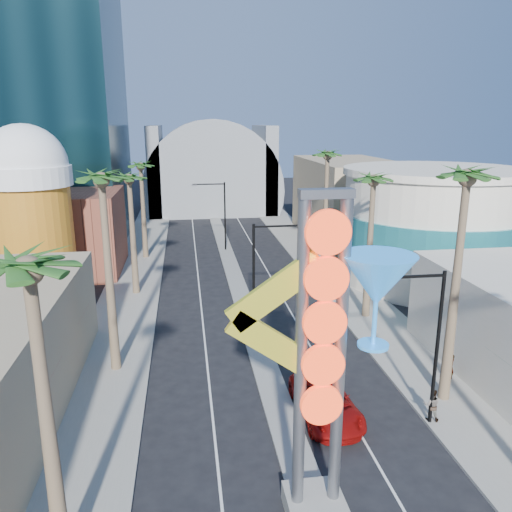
% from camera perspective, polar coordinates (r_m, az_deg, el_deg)
% --- Properties ---
extents(sidewalk_west, '(5.00, 100.00, 0.15)m').
position_cam_1_polar(sidewalk_west, '(49.85, -13.58, -2.28)').
color(sidewalk_west, gray).
rests_on(sidewalk_west, ground).
extents(sidewalk_east, '(5.00, 100.00, 0.15)m').
position_cam_1_polar(sidewalk_east, '(51.53, 7.94, -1.42)').
color(sidewalk_east, gray).
rests_on(sidewalk_east, ground).
extents(median, '(1.60, 84.00, 0.15)m').
position_cam_1_polar(median, '(52.66, -2.95, -0.93)').
color(median, gray).
rests_on(median, ground).
extents(hotel_tower, '(20.00, 20.00, 50.00)m').
position_cam_1_polar(hotel_tower, '(67.55, -25.13, 22.64)').
color(hotel_tower, black).
rests_on(hotel_tower, ground).
extents(brick_filler_west, '(10.00, 10.00, 8.00)m').
position_cam_1_polar(brick_filler_west, '(52.79, -20.60, 2.54)').
color(brick_filler_west, brown).
rests_on(brick_filler_west, ground).
extents(filler_east, '(10.00, 20.00, 10.00)m').
position_cam_1_polar(filler_east, '(64.52, 10.52, 6.30)').
color(filler_east, tan).
rests_on(filler_east, ground).
extents(beer_mug, '(7.00, 7.00, 14.50)m').
position_cam_1_polar(beer_mug, '(44.74, -24.40, 5.07)').
color(beer_mug, '#C8641A').
rests_on(beer_mug, ground).
extents(turquoise_building, '(16.60, 16.60, 10.60)m').
position_cam_1_polar(turquoise_building, '(48.92, 19.42, 3.21)').
color(turquoise_building, beige).
rests_on(turquoise_building, ground).
extents(canopy, '(22.00, 16.00, 22.00)m').
position_cam_1_polar(canopy, '(85.16, -5.13, 8.11)').
color(canopy, slate).
rests_on(canopy, ground).
extents(neon_sign, '(6.53, 2.60, 12.55)m').
position_cam_1_polar(neon_sign, '(17.84, 10.04, -9.34)').
color(neon_sign, gray).
rests_on(neon_sign, ground).
extents(streetlight_0, '(3.79, 0.25, 8.00)m').
position_cam_1_polar(streetlight_0, '(34.22, 0.64, -1.42)').
color(streetlight_0, black).
rests_on(streetlight_0, ground).
extents(streetlight_1, '(3.79, 0.25, 8.00)m').
position_cam_1_polar(streetlight_1, '(57.39, -4.12, 5.31)').
color(streetlight_1, black).
rests_on(streetlight_1, ground).
extents(streetlight_2, '(3.45, 0.25, 8.00)m').
position_cam_1_polar(streetlight_2, '(25.27, 19.16, -8.56)').
color(streetlight_2, black).
rests_on(streetlight_2, ground).
extents(palm_0, '(2.40, 2.40, 11.70)m').
position_cam_1_polar(palm_0, '(15.82, -24.36, -3.53)').
color(palm_0, brown).
rests_on(palm_0, ground).
extents(palm_1, '(2.40, 2.40, 12.70)m').
position_cam_1_polar(palm_1, '(29.02, -17.16, 6.94)').
color(palm_1, brown).
rests_on(palm_1, ground).
extents(palm_2, '(2.40, 2.40, 11.20)m').
position_cam_1_polar(palm_2, '(42.96, -14.26, 7.79)').
color(palm_2, brown).
rests_on(palm_2, ground).
extents(palm_3, '(2.40, 2.40, 11.20)m').
position_cam_1_polar(palm_3, '(54.84, -13.02, 9.37)').
color(palm_3, brown).
rests_on(palm_3, ground).
extents(palm_5, '(2.40, 2.40, 13.20)m').
position_cam_1_polar(palm_5, '(26.37, 22.84, 6.64)').
color(palm_5, brown).
rests_on(palm_5, ground).
extents(palm_6, '(2.40, 2.40, 11.70)m').
position_cam_1_polar(palm_6, '(37.26, 13.25, 7.50)').
color(palm_6, brown).
rests_on(palm_6, ground).
extents(palm_7, '(2.40, 2.40, 12.70)m').
position_cam_1_polar(palm_7, '(48.48, 8.15, 10.49)').
color(palm_7, brown).
rests_on(palm_7, ground).
extents(red_pickup, '(2.93, 5.90, 1.61)m').
position_cam_1_polar(red_pickup, '(26.70, 7.98, -16.21)').
color(red_pickup, '#9E0E0C').
rests_on(red_pickup, ground).
extents(pedestrian_a, '(0.69, 0.59, 1.60)m').
position_cam_1_polar(pedestrian_a, '(31.50, 21.31, -11.72)').
color(pedestrian_a, gray).
rests_on(pedestrian_a, sidewalk_east).
extents(pedestrian_b, '(0.99, 0.89, 1.67)m').
position_cam_1_polar(pedestrian_b, '(27.35, 19.43, -15.74)').
color(pedestrian_b, gray).
rests_on(pedestrian_b, sidewalk_east).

